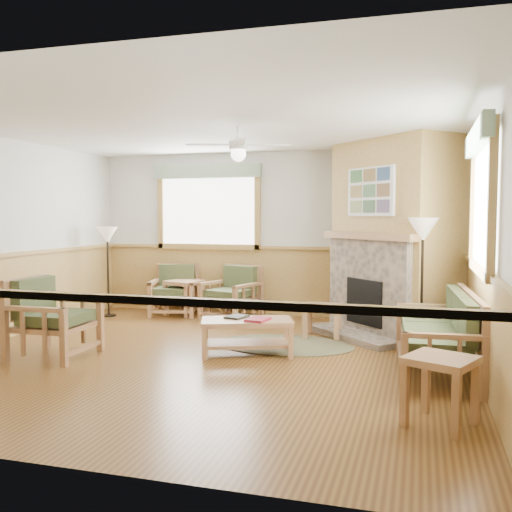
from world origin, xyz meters
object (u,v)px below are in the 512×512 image
(footstool, at_px, (323,321))
(floor_lamp_right, at_px, (422,284))
(sofa, at_px, (436,332))
(armchair_back_left, at_px, (175,290))
(floor_lamp_left, at_px, (108,271))
(end_table_sofa, at_px, (440,391))
(coffee_table, at_px, (247,337))
(armchair_back_right, at_px, (231,293))
(end_table_chairs, at_px, (184,298))
(armchair_left, at_px, (54,317))

(footstool, relative_size, floor_lamp_right, 0.31)
(sofa, relative_size, footstool, 3.64)
(armchair_back_left, height_order, footstool, armchair_back_left)
(sofa, bearing_deg, floor_lamp_right, -175.59)
(floor_lamp_left, bearing_deg, end_table_sofa, -35.59)
(end_table_sofa, xyz_separation_m, floor_lamp_right, (-0.15, 2.64, 0.55))
(coffee_table, relative_size, end_table_sofa, 1.94)
(armchair_back_right, distance_m, end_table_chairs, 0.87)
(end_table_sofa, bearing_deg, footstool, 115.41)
(coffee_table, relative_size, floor_lamp_right, 0.65)
(sofa, bearing_deg, end_table_chairs, -125.67)
(floor_lamp_right, bearing_deg, end_table_sofa, -86.85)
(sofa, xyz_separation_m, footstool, (-1.44, 1.43, -0.21))
(armchair_left, xyz_separation_m, end_table_chairs, (0.35, 3.00, -0.17))
(floor_lamp_left, height_order, floor_lamp_right, floor_lamp_right)
(floor_lamp_left, distance_m, floor_lamp_right, 5.06)
(armchair_back_right, height_order, end_table_chairs, armchair_back_right)
(coffee_table, bearing_deg, sofa, -24.16)
(end_table_chairs, xyz_separation_m, floor_lamp_left, (-1.17, -0.41, 0.45))
(armchair_back_left, bearing_deg, floor_lamp_left, -170.77)
(armchair_back_left, distance_m, coffee_table, 3.04)
(armchair_left, xyz_separation_m, floor_lamp_left, (-0.82, 2.59, 0.28))
(sofa, bearing_deg, floor_lamp_left, -115.48)
(end_table_chairs, bearing_deg, sofa, -32.16)
(sofa, height_order, armchair_back_right, sofa)
(sofa, xyz_separation_m, coffee_table, (-2.13, 0.17, -0.21))
(armchair_left, relative_size, floor_lamp_right, 0.57)
(end_table_chairs, relative_size, floor_lamp_left, 0.39)
(sofa, xyz_separation_m, armchair_back_right, (-3.08, 2.38, -0.00))
(coffee_table, distance_m, end_table_chairs, 2.92)
(end_table_chairs, bearing_deg, armchair_left, -96.68)
(floor_lamp_right, bearing_deg, footstool, 163.33)
(armchair_back_right, relative_size, end_table_chairs, 1.45)
(footstool, bearing_deg, floor_lamp_right, -16.67)
(armchair_back_right, distance_m, footstool, 1.90)
(sofa, height_order, footstool, sofa)
(end_table_sofa, height_order, footstool, end_table_sofa)
(armchair_back_left, xyz_separation_m, coffee_table, (1.97, -2.30, -0.20))
(armchair_back_left, bearing_deg, coffee_table, -62.72)
(armchair_back_right, xyz_separation_m, end_table_chairs, (-0.85, 0.09, -0.13))
(end_table_chairs, bearing_deg, floor_lamp_left, -160.53)
(end_table_chairs, bearing_deg, armchair_back_left, 180.00)
(coffee_table, distance_m, footstool, 1.44)
(end_table_chairs, bearing_deg, footstool, -22.63)
(end_table_chairs, distance_m, end_table_sofa, 5.65)
(armchair_back_right, xyz_separation_m, floor_lamp_left, (-2.02, -0.32, 0.32))
(coffee_table, bearing_deg, end_table_sofa, -59.20)
(floor_lamp_left, bearing_deg, coffee_table, -32.49)
(sofa, relative_size, floor_lamp_left, 1.25)
(end_table_sofa, xyz_separation_m, floor_lamp_left, (-5.10, 3.65, 0.47))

